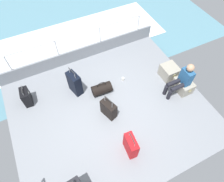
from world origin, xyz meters
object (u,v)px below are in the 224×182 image
object	(u,v)px
passenger_seated	(182,80)
suitcase_0	(131,145)
suitcase_1	(109,109)
suitcase_2	(26,97)
cargo_crate_1	(183,85)
suitcase_3	(75,83)
paper_cup	(123,79)
duffel_bag	(102,89)
cargo_crate_0	(169,72)

from	to	relation	value
passenger_seated	suitcase_0	distance (m)	2.29
suitcase_1	suitcase_2	world-z (taller)	suitcase_1
cargo_crate_1	suitcase_3	bearing A→B (deg)	-114.86
paper_cup	passenger_seated	bearing A→B (deg)	48.97
suitcase_3	cargo_crate_1	bearing A→B (deg)	65.14
suitcase_2	duffel_bag	distance (m)	2.07
duffel_bag	passenger_seated	bearing A→B (deg)	64.71
cargo_crate_1	suitcase_0	size ratio (longest dim) A/B	0.77
cargo_crate_1	suitcase_2	distance (m)	4.40
suitcase_3	duffel_bag	bearing A→B (deg)	60.69
cargo_crate_1	paper_cup	xyz separation A→B (m)	(-1.06, -1.40, -0.13)
suitcase_2	suitcase_3	xyz separation A→B (m)	(0.22, 1.33, 0.10)
cargo_crate_0	cargo_crate_1	size ratio (longest dim) A/B	0.90
passenger_seated	cargo_crate_0	bearing A→B (deg)	170.10
cargo_crate_0	suitcase_2	xyz separation A→B (m)	(-0.92, -4.06, 0.05)
suitcase_2	paper_cup	xyz separation A→B (m)	(0.46, 2.74, -0.20)
passenger_seated	suitcase_3	bearing A→B (deg)	-116.31
cargo_crate_1	duffel_bag	distance (m)	2.35
suitcase_0	suitcase_2	xyz separation A→B (m)	(-2.44, -1.87, -0.05)
cargo_crate_0	suitcase_1	distance (m)	2.25
suitcase_2	paper_cup	distance (m)	2.78
suitcase_0	suitcase_1	xyz separation A→B (m)	(-1.11, -0.03, -0.05)
duffel_bag	paper_cup	distance (m)	0.78
suitcase_0	cargo_crate_1	bearing A→B (deg)	112.22
suitcase_2	duffel_bag	bearing A→B (deg)	73.53
suitcase_0	suitcase_2	bearing A→B (deg)	-142.49
suitcase_0	suitcase_1	distance (m)	1.11
cargo_crate_1	paper_cup	world-z (taller)	cargo_crate_1
suitcase_3	paper_cup	xyz separation A→B (m)	(0.24, 1.41, -0.31)
cargo_crate_1	suitcase_0	xyz separation A→B (m)	(0.92, -2.26, 0.13)
duffel_bag	paper_cup	bearing A→B (deg)	99.44
passenger_seated	paper_cup	size ratio (longest dim) A/B	10.54
suitcase_3	duffel_bag	distance (m)	0.77
suitcase_1	paper_cup	size ratio (longest dim) A/B	7.30
suitcase_2	paper_cup	size ratio (longest dim) A/B	6.06
cargo_crate_0	duffel_bag	distance (m)	2.11
suitcase_1	paper_cup	bearing A→B (deg)	134.22
suitcase_2	suitcase_3	world-z (taller)	suitcase_3
passenger_seated	suitcase_0	size ratio (longest dim) A/B	1.41
suitcase_2	duffel_bag	size ratio (longest dim) A/B	1.05
cargo_crate_0	paper_cup	distance (m)	1.41
suitcase_2	suitcase_3	bearing A→B (deg)	80.64
suitcase_1	duffel_bag	size ratio (longest dim) A/B	1.27
duffel_bag	suitcase_1	bearing A→B (deg)	-10.26
passenger_seated	suitcase_2	distance (m)	4.25
passenger_seated	suitcase_2	size ratio (longest dim) A/B	1.74
cargo_crate_1	suitcase_1	world-z (taller)	suitcase_1
suitcase_1	duffel_bag	distance (m)	0.76
passenger_seated	suitcase_1	distance (m)	2.14
passenger_seated	suitcase_0	bearing A→B (deg)	-66.09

